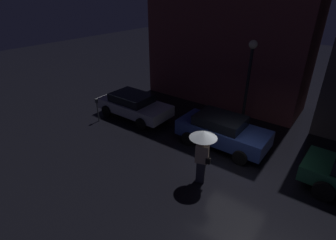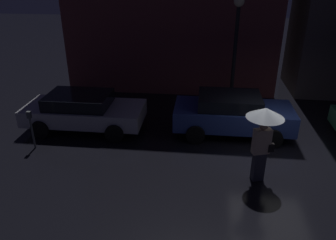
# 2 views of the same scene
# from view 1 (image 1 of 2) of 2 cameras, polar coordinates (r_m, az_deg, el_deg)

# --- Properties ---
(ground_plane) EXTENTS (60.00, 60.00, 0.00)m
(ground_plane) POSITION_cam_1_polar(r_m,az_deg,el_deg) (10.49, 14.26, -11.11)
(ground_plane) COLOR black
(building_facade_left) EXTENTS (9.22, 3.00, 10.49)m
(building_facade_left) POSITION_cam_1_polar(r_m,az_deg,el_deg) (15.91, 13.21, 22.35)
(building_facade_left) COLOR brown
(building_facade_left) RESTS_ON ground
(parked_car_silver) EXTENTS (4.10, 1.96, 1.28)m
(parked_car_silver) POSITION_cam_1_polar(r_m,az_deg,el_deg) (14.23, -7.45, 3.30)
(parked_car_silver) COLOR #B7B7BF
(parked_car_silver) RESTS_ON ground
(parked_car_blue) EXTENTS (3.94, 1.90, 1.40)m
(parked_car_blue) POSITION_cam_1_polar(r_m,az_deg,el_deg) (11.69, 11.68, -2.23)
(parked_car_blue) COLOR navy
(parked_car_blue) RESTS_ON ground
(pedestrian_with_umbrella) EXTENTS (0.95, 0.95, 2.10)m
(pedestrian_with_umbrella) POSITION_cam_1_polar(r_m,az_deg,el_deg) (8.97, 7.59, -5.24)
(pedestrian_with_umbrella) COLOR #383842
(pedestrian_with_umbrella) RESTS_ON ground
(parking_meter) EXTENTS (0.12, 0.10, 1.26)m
(parking_meter) POSITION_cam_1_polar(r_m,az_deg,el_deg) (14.03, -15.15, 2.65)
(parking_meter) COLOR #4C5154
(parking_meter) RESTS_ON ground
(street_lamp_near) EXTENTS (0.38, 0.38, 4.31)m
(street_lamp_near) POSITION_cam_1_polar(r_m,az_deg,el_deg) (12.65, 17.24, 9.80)
(street_lamp_near) COLOR black
(street_lamp_near) RESTS_ON ground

